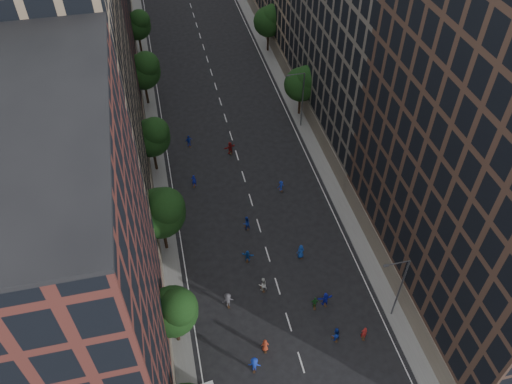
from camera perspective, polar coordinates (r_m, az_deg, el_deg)
ground at (r=69.64m, az=-2.11°, el=3.96°), size 240.00×240.00×0.00m
sidewalk_left at (r=74.85m, az=-12.35°, el=6.23°), size 4.00×105.00×0.15m
sidewalk_right at (r=77.76m, az=5.59°, el=8.78°), size 4.00×105.00×0.15m
bldg_left_a at (r=39.30m, az=-22.26°, el=-10.69°), size 14.00×22.00×30.00m
bldg_left_b at (r=55.79m, az=-21.37°, el=10.89°), size 14.00×26.00×34.00m
bldg_left_c at (r=77.38m, az=-19.95°, el=18.18°), size 14.00×20.00×28.00m
bldg_right_a at (r=47.72m, az=26.90°, el=4.21°), size 14.00×30.00×36.00m
bldg_right_b at (r=69.10m, az=13.33°, el=18.80°), size 14.00×28.00×33.00m
tree_left_1 at (r=47.48m, az=-9.32°, el=-13.18°), size 4.80×4.80×8.21m
tree_left_2 at (r=54.37m, az=-10.73°, el=-2.17°), size 5.60×5.60×9.45m
tree_left_3 at (r=65.26m, az=-11.79°, el=6.28°), size 5.00×5.00×8.58m
tree_left_4 at (r=78.45m, az=-12.72°, el=13.47°), size 5.40×5.40×9.08m
tree_left_5 at (r=92.84m, az=-13.36°, el=18.15°), size 4.80×4.80×8.33m
tree_right_a at (r=74.78m, az=5.34°, el=12.33°), size 5.00×5.00×8.39m
tree_right_b at (r=91.46m, az=1.57°, el=19.07°), size 5.20×5.20×8.83m
streetlamp_near at (r=50.74m, az=16.02°, el=-10.26°), size 2.64×0.22×9.06m
streetlamp_far at (r=72.49m, az=5.19°, el=10.76°), size 2.64×0.22×9.06m
skater_2 at (r=51.54m, az=9.07°, el=-15.78°), size 1.06×0.93×1.84m
skater_3 at (r=49.46m, az=-0.19°, el=-19.13°), size 1.36×1.02×1.88m
skater_5 at (r=53.59m, az=7.92°, el=-12.05°), size 1.66×0.56×1.78m
skater_6 at (r=50.50m, az=1.05°, el=-17.13°), size 0.84×0.59×1.64m
skater_7 at (r=52.23m, az=12.24°, el=-15.46°), size 0.68×0.52×1.68m
skater_8 at (r=54.07m, az=0.78°, el=-10.53°), size 0.98×0.80×1.89m
skater_9 at (r=53.04m, az=-3.24°, el=-12.25°), size 1.26×0.78×1.89m
skater_10 at (r=53.35m, az=6.75°, el=-12.46°), size 0.98×0.58×1.56m
skater_11 at (r=56.61m, az=-0.98°, el=-7.32°), size 1.45×0.98×1.50m
skater_12 at (r=56.97m, az=5.14°, el=-6.80°), size 1.00×0.73×1.87m
skater_13 at (r=65.27m, az=-7.10°, el=1.28°), size 0.76×0.63×1.78m
skater_14 at (r=59.58m, az=-1.12°, el=-3.57°), size 1.11×1.00×1.85m
skater_15 at (r=64.32m, az=2.86°, el=0.68°), size 1.09×0.81×1.51m
skater_16 at (r=71.58m, az=-7.68°, el=5.77°), size 1.12×0.66×1.79m
skater_17 at (r=69.79m, az=-2.97°, el=5.02°), size 1.80×1.05×1.85m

